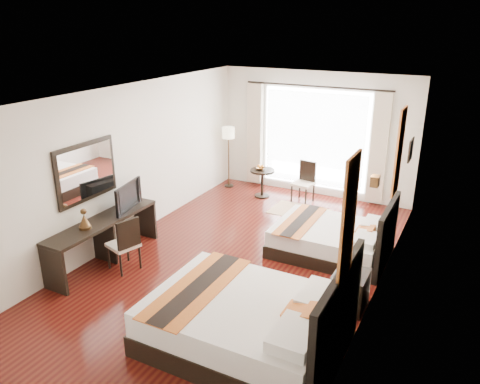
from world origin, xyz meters
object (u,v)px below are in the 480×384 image
at_px(bed_near, 250,322).
at_px(console_desk, 105,241).
at_px(window_chair, 303,190).
at_px(table_lamp, 351,258).
at_px(vase, 348,275).
at_px(television, 124,196).
at_px(side_table, 262,183).
at_px(fruit_bowl, 260,169).
at_px(desk_chair, 125,253).
at_px(nightstand, 350,290).
at_px(floor_lamp, 228,137).
at_px(bed_far, 334,239).

relative_size(bed_near, console_desk, 1.07).
bearing_deg(console_desk, window_chair, 64.26).
height_order(bed_near, window_chair, bed_near).
distance_m(table_lamp, vase, 0.25).
height_order(bed_near, table_lamp, bed_near).
relative_size(television, side_table, 1.29).
relative_size(vase, fruit_bowl, 0.71).
relative_size(bed_near, desk_chair, 2.56).
height_order(vase, window_chair, window_chair).
height_order(table_lamp, vase, table_lamp).
relative_size(table_lamp, television, 0.42).
height_order(table_lamp, side_table, table_lamp).
height_order(console_desk, window_chair, window_chair).
relative_size(bed_near, fruit_bowl, 11.51).
relative_size(bed_near, nightstand, 4.25).
distance_m(television, fruit_bowl, 3.57).
height_order(television, side_table, television).
relative_size(desk_chair, floor_lamp, 0.63).
relative_size(bed_near, television, 2.85).
height_order(bed_far, fruit_bowl, bed_far).
xyz_separation_m(bed_far, window_chair, (-1.34, 2.10, -0.01)).
bearing_deg(console_desk, vase, 6.35).
relative_size(nightstand, window_chair, 0.61).
relative_size(table_lamp, fruit_bowl, 1.71).
bearing_deg(television, bed_near, -125.59).
height_order(table_lamp, fruit_bowl, table_lamp).
bearing_deg(bed_near, vase, 55.76).
distance_m(nightstand, desk_chair, 3.58).
height_order(bed_far, window_chair, bed_far).
distance_m(bed_far, window_chair, 2.49).
bearing_deg(bed_near, nightstand, 58.04).
xyz_separation_m(nightstand, side_table, (-2.95, 3.41, 0.05)).
height_order(bed_near, side_table, bed_near).
distance_m(table_lamp, side_table, 4.47).
relative_size(bed_far, desk_chair, 2.09).
distance_m(bed_near, desk_chair, 2.76).
bearing_deg(table_lamp, bed_far, 114.16).
distance_m(vase, window_chair, 4.19).
relative_size(table_lamp, vase, 2.42).
xyz_separation_m(bed_far, desk_chair, (-2.86, -2.08, -0.00)).
height_order(bed_far, television, television).
bearing_deg(desk_chair, window_chair, -93.03).
bearing_deg(bed_near, side_table, 113.34).
bearing_deg(table_lamp, vase, -81.79).
distance_m(nightstand, console_desk, 4.04).
xyz_separation_m(console_desk, side_table, (1.04, 3.99, -0.06)).
bearing_deg(side_table, console_desk, -104.63).
bearing_deg(window_chair, bed_near, 22.04).
bearing_deg(bed_far, bed_near, -94.26).
xyz_separation_m(table_lamp, window_chair, (-1.97, 3.49, -0.46)).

